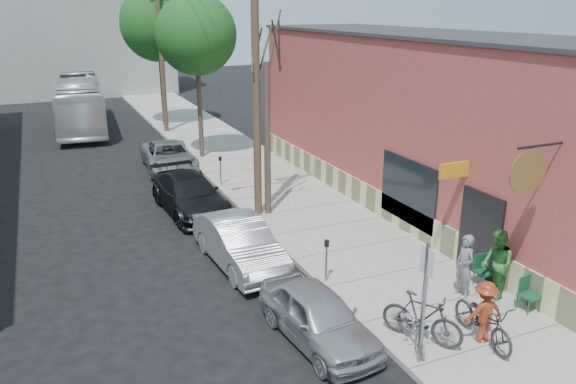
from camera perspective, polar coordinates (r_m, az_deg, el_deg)
name	(u,v)px	position (r m, az deg, el deg)	size (l,w,h in m)	color
ground	(256,307)	(15.09, -3.31, -11.58)	(120.00, 120.00, 0.00)	black
sidewalk	(257,176)	(25.96, -3.12, 1.68)	(4.50, 58.00, 0.15)	#A29E96
cafe_building	(427,122)	(22.31, 13.97, 6.93)	(6.60, 20.20, 6.61)	#9F403B
end_cap_building	(61,24)	(54.36, -22.04, 15.51)	(18.00, 8.00, 12.00)	gray
sign_post	(425,293)	(12.25, 13.71, -9.92)	(0.07, 0.45, 2.80)	slate
parking_meter_near	(327,254)	(15.72, 3.94, -6.27)	(0.14, 0.14, 1.24)	slate
parking_meter_far	(221,166)	(24.34, -6.87, 2.66)	(0.14, 0.14, 1.24)	slate
utility_pole_near	(254,71)	(19.81, -3.45, 12.21)	(3.57, 0.28, 10.00)	#503A28
utility_pole_far	(161,45)	(35.12, -12.80, 14.39)	(1.80, 0.28, 10.00)	#503A28
tree_bare	(267,140)	(20.27, -2.12, 5.25)	(0.24, 0.24, 5.55)	#44392C
tree_leafy_mid	(196,35)	(28.46, -9.31, 15.48)	(3.92, 3.92, 8.02)	#44392C
tree_leafy_far	(158,24)	(37.29, -13.09, 16.32)	(4.69, 4.69, 8.68)	#44392C
patio_chair_a	(485,271)	(16.49, 19.38, -7.62)	(0.50, 0.50, 0.88)	#13462C
patio_chair_b	(529,295)	(15.64, 23.32, -9.58)	(0.50, 0.50, 0.88)	#13462C
patron_grey	(464,266)	(15.60, 17.49, -7.18)	(0.63, 0.42, 1.74)	slate
patron_green	(497,264)	(15.80, 20.44, -6.89)	(0.92, 0.71, 1.89)	#2E732E
cyclist	(484,312)	(13.83, 19.32, -11.41)	(0.97, 0.56, 1.50)	maroon
cyclist_bike	(483,320)	(13.93, 19.23, -12.19)	(0.71, 2.02, 1.06)	black
parked_bike_a	(422,318)	(13.52, 13.47, -12.34)	(0.55, 1.95, 1.17)	black
parked_bike_b	(412,327)	(13.44, 12.49, -13.29)	(0.56, 1.60, 0.84)	gray
car_0	(318,316)	(13.43, 3.06, -12.48)	(1.53, 3.80, 1.29)	#ACB0B4
car_1	(239,243)	(17.06, -4.95, -5.18)	(1.54, 4.41, 1.45)	silver
car_2	(189,194)	(21.66, -9.98, -0.23)	(2.01, 4.93, 1.43)	black
car_3	(169,157)	(27.48, -12.00, 3.54)	(2.22, 4.82, 1.34)	#96999D
bus	(80,104)	(38.48, -20.37, 8.41)	(2.70, 11.52, 3.21)	white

